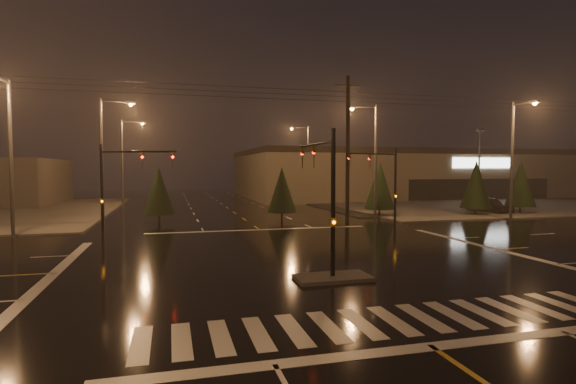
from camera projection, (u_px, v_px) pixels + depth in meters
name	position (u px, v px, depth m)	size (l,w,h in m)	color
ground	(304.00, 260.00, 21.75)	(140.00, 140.00, 0.00)	black
sidewalk_ne	(458.00, 202.00, 58.36)	(36.00, 36.00, 0.12)	#423F3B
median_island	(333.00, 278.00, 17.88)	(3.00, 1.60, 0.15)	#423F3B
crosswalk	(393.00, 320.00, 13.06)	(15.00, 2.60, 0.01)	beige
stop_bar_near	(432.00, 347.00, 11.13)	(16.00, 0.50, 0.01)	beige
stop_bar_far	(260.00, 230.00, 32.37)	(16.00, 0.50, 0.01)	beige
parking_lot	(501.00, 203.00, 57.70)	(50.00, 24.00, 0.08)	black
retail_building	(425.00, 172.00, 74.87)	(60.20, 28.30, 7.20)	#756853
signal_mast_median	(325.00, 185.00, 18.59)	(0.25, 4.59, 6.00)	black
signal_mast_ne	(386.00, 177.00, 33.76)	(4.84, 1.86, 6.00)	black
signal_mast_nw	(117.00, 178.00, 28.92)	(4.84, 1.86, 6.00)	black
streetlight_1	(106.00, 151.00, 35.98)	(2.77, 0.32, 10.00)	#38383A
streetlight_2	(125.00, 156.00, 51.43)	(2.77, 0.32, 10.00)	#38383A
streetlight_3	(372.00, 153.00, 39.75)	(2.77, 0.32, 10.00)	#38383A
streetlight_4	(306.00, 158.00, 59.06)	(2.77, 0.32, 10.00)	#38383A
streetlight_5	(9.00, 147.00, 28.17)	(0.32, 2.77, 10.00)	#38383A
streetlight_6	(515.00, 152.00, 37.85)	(0.32, 2.77, 10.00)	#38383A
utility_pole_1	(348.00, 148.00, 36.99)	(2.20, 0.32, 12.00)	black
conifer_0	(380.00, 185.00, 41.35)	(2.79, 2.79, 5.06)	black
conifer_1	(476.00, 184.00, 42.35)	(2.85, 2.85, 5.15)	black
conifer_2	(521.00, 184.00, 43.88)	(2.86, 2.86, 5.18)	black
conifer_3	(159.00, 191.00, 36.28)	(2.45, 2.45, 4.53)	black
conifer_4	(282.00, 190.00, 38.06)	(2.46, 2.46, 4.54)	black
car_parked	(489.00, 205.00, 44.51)	(1.94, 4.82, 1.64)	black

